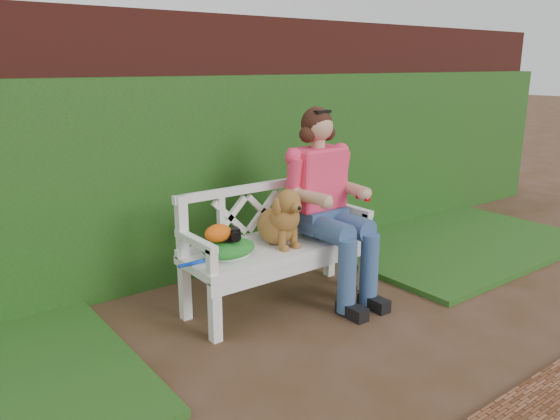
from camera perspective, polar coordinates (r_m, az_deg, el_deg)
ground at (r=3.71m, az=5.57°, el=-14.01°), size 60.00×60.00×0.00m
brick_wall at (r=4.85m, az=-9.58°, el=6.59°), size 10.00×0.30×2.20m
ivy_hedge at (r=4.70m, az=-8.19°, el=3.29°), size 10.00×0.18×1.70m
grass_right at (r=5.93m, az=16.82°, el=-3.00°), size 2.60×2.00×0.05m
garden_bench at (r=4.19m, az=0.00°, el=-6.75°), size 1.59×0.63×0.48m
seated_woman at (r=4.26m, az=4.37°, el=0.76°), size 0.66×0.86×1.50m
dog at (r=4.04m, az=-0.08°, el=-0.60°), size 0.36×0.45×0.45m
tennis_racket at (r=3.87m, az=-5.61°, el=-4.71°), size 0.61×0.35×0.03m
green_bag at (r=3.85m, az=-5.37°, el=-3.96°), size 0.46×0.40×0.13m
camera_item at (r=3.80m, az=-5.23°, el=-2.53°), size 0.14×0.12×0.08m
baseball_glove at (r=3.76m, az=-6.47°, el=-2.42°), size 0.22×0.18×0.12m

